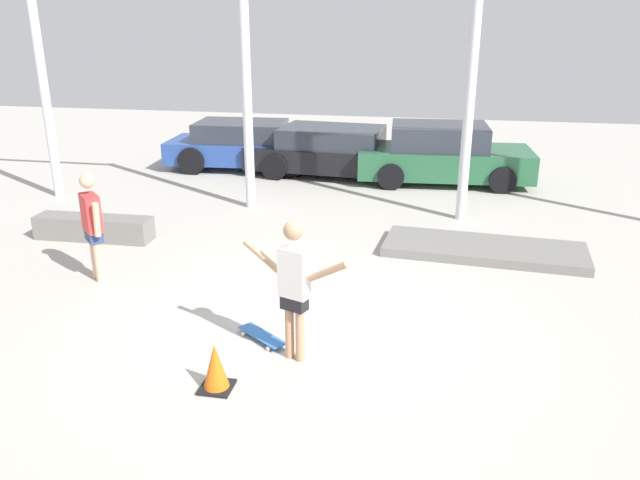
# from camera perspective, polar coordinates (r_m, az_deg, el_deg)

# --- Properties ---
(ground_plane) EXTENTS (36.00, 36.00, 0.00)m
(ground_plane) POSITION_cam_1_polar(r_m,az_deg,el_deg) (8.34, -1.91, -7.68)
(ground_plane) COLOR #B2ADA3
(skateboarder) EXTENTS (1.34, 0.57, 1.72)m
(skateboarder) POSITION_cam_1_polar(r_m,az_deg,el_deg) (7.12, -2.39, -3.91)
(skateboarder) COLOR tan
(skateboarder) RESTS_ON ground_plane
(skateboard) EXTENTS (0.73, 0.63, 0.08)m
(skateboard) POSITION_cam_1_polar(r_m,az_deg,el_deg) (7.95, -5.32, -8.71)
(skateboard) COLOR #2D66B2
(skateboard) RESTS_ON ground_plane
(grind_box) EXTENTS (2.15, 0.53, 0.43)m
(grind_box) POSITION_cam_1_polar(r_m,az_deg,el_deg) (12.04, -19.97, 1.05)
(grind_box) COLOR slate
(grind_box) RESTS_ON ground_plane
(manual_pad) EXTENTS (3.47, 1.55, 0.16)m
(manual_pad) POSITION_cam_1_polar(r_m,az_deg,el_deg) (11.03, 14.77, -0.83)
(manual_pad) COLOR slate
(manual_pad) RESTS_ON ground_plane
(canopy_support_left) EXTENTS (4.71, 0.20, 5.26)m
(canopy_support_left) POSITION_cam_1_polar(r_m,az_deg,el_deg) (13.70, -16.27, 16.30)
(canopy_support_left) COLOR silver
(canopy_support_left) RESTS_ON ground_plane
(canopy_support_right) EXTENTS (4.71, 0.20, 5.26)m
(canopy_support_right) POSITION_cam_1_polar(r_m,az_deg,el_deg) (12.58, 24.49, 15.10)
(canopy_support_right) COLOR silver
(canopy_support_right) RESTS_ON ground_plane
(parked_car_blue) EXTENTS (4.23, 2.04, 1.24)m
(parked_car_blue) POSITION_cam_1_polar(r_m,az_deg,el_deg) (16.74, -6.78, 8.57)
(parked_car_blue) COLOR #284793
(parked_car_blue) RESTS_ON ground_plane
(parked_car_black) EXTENTS (4.66, 2.29, 1.21)m
(parked_car_black) POSITION_cam_1_polar(r_m,az_deg,el_deg) (15.91, 1.52, 8.06)
(parked_car_black) COLOR black
(parked_car_black) RESTS_ON ground_plane
(parked_car_green) EXTENTS (4.20, 2.16, 1.40)m
(parked_car_green) POSITION_cam_1_polar(r_m,az_deg,el_deg) (15.50, 11.16, 7.66)
(parked_car_green) COLOR #28603D
(parked_car_green) RESTS_ON ground_plane
(bystander) EXTENTS (0.60, 0.61, 1.67)m
(bystander) POSITION_cam_1_polar(r_m,az_deg,el_deg) (9.96, -20.10, 1.46)
(bystander) COLOR #DBAD89
(bystander) RESTS_ON ground_plane
(traffic_cone) EXTENTS (0.35, 0.35, 0.54)m
(traffic_cone) POSITION_cam_1_polar(r_m,az_deg,el_deg) (6.98, -9.54, -11.41)
(traffic_cone) COLOR black
(traffic_cone) RESTS_ON ground_plane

